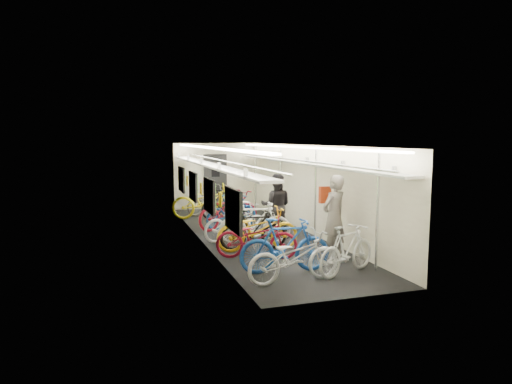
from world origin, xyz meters
TOP-DOWN VIEW (x-y plane):
  - train_car_shell at (-0.36, 0.71)m, footprint 10.00×10.00m
  - bicycle_0 at (-0.54, -3.95)m, footprint 1.84×0.77m
  - bicycle_1 at (-0.48, -3.35)m, footprint 1.83×0.67m
  - bicycle_2 at (-0.69, -2.20)m, footprint 1.86×1.23m
  - bicycle_3 at (-0.52, -1.44)m, footprint 1.61×0.61m
  - bicycle_4 at (-0.45, -1.55)m, footprint 1.95×0.78m
  - bicycle_5 at (-0.31, -0.88)m, footprint 1.84×0.81m
  - bicycle_6 at (-0.64, -0.34)m, footprint 1.87×0.99m
  - bicycle_7 at (-0.37, 1.12)m, footprint 1.73×0.93m
  - bicycle_8 at (-0.46, 1.15)m, footprint 2.17×1.46m
  - bicycle_9 at (-0.19, 2.46)m, footprint 1.68×0.97m
  - bicycle_10 at (-0.77, 2.96)m, footprint 2.26×1.17m
  - bicycle_11 at (0.61, -3.81)m, footprint 1.64×1.08m
  - bicycle_12 at (-0.44, 3.73)m, footprint 1.99×1.37m
  - passenger_near at (0.94, -2.61)m, footprint 0.78×0.67m
  - passenger_mid at (0.44, -0.32)m, footprint 0.98×0.88m
  - backpack at (1.08, -1.86)m, footprint 0.27×0.15m

SIDE VIEW (x-z plane):
  - bicycle_2 at x=-0.69m, z-range 0.00..0.92m
  - bicycle_6 at x=-0.64m, z-range 0.00..0.94m
  - bicycle_0 at x=-0.54m, z-range 0.00..0.94m
  - bicycle_3 at x=-0.52m, z-range 0.00..0.95m
  - bicycle_11 at x=0.61m, z-range 0.00..0.96m
  - bicycle_9 at x=-0.19m, z-range 0.00..0.98m
  - bicycle_12 at x=-0.44m, z-range 0.00..0.99m
  - bicycle_7 at x=-0.37m, z-range 0.00..1.00m
  - bicycle_4 at x=-0.45m, z-range 0.00..1.00m
  - bicycle_5 at x=-0.31m, z-range 0.00..1.07m
  - bicycle_1 at x=-0.48m, z-range 0.00..1.07m
  - bicycle_8 at x=-0.46m, z-range 0.00..1.08m
  - bicycle_10 at x=-0.77m, z-range 0.00..1.13m
  - passenger_mid at x=0.44m, z-range 0.00..1.66m
  - passenger_near at x=0.94m, z-range 0.00..1.80m
  - backpack at x=1.08m, z-range 1.09..1.47m
  - train_car_shell at x=-0.36m, z-range -3.34..6.66m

